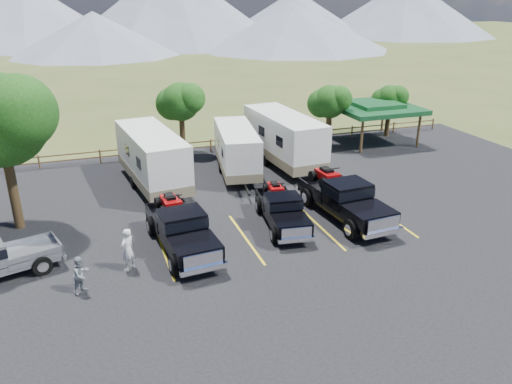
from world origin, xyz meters
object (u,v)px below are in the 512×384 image
object	(u,v)px
rig_center	(282,208)
rig_right	(344,198)
trailer_center	(237,150)
person_a	(128,250)
pavilion	(375,107)
trailer_left	(152,159)
person_b	(81,275)
rig_left	(181,227)
trailer_right	(284,139)

from	to	relation	value
rig_center	rig_right	size ratio (longest dim) A/B	0.82
rig_center	trailer_center	distance (m)	8.39
rig_right	person_a	world-z (taller)	rig_right
person_a	pavilion	bearing A→B (deg)	174.25
rig_center	person_a	bearing A→B (deg)	-157.79
trailer_left	trailer_center	distance (m)	5.63
rig_right	person_b	world-z (taller)	rig_right
rig_left	pavilion	bearing A→B (deg)	30.59
rig_center	trailer_left	xyz separation A→B (m)	(-5.40, 7.65, 0.91)
trailer_left	person_b	size ratio (longest dim) A/B	6.34
pavilion	trailer_center	distance (m)	13.17
rig_right	trailer_left	world-z (taller)	trailer_left
trailer_left	person_b	world-z (taller)	trailer_left
rig_left	trailer_left	bearing A→B (deg)	85.38
pavilion	rig_left	bearing A→B (deg)	-144.53
trailer_right	person_b	distance (m)	18.21
rig_left	rig_right	size ratio (longest dim) A/B	0.94
person_a	trailer_center	bearing A→B (deg)	-168.02
rig_right	person_b	xyz separation A→B (m)	(-13.28, -2.99, -0.32)
trailer_left	person_b	distance (m)	11.77
trailer_right	person_b	size ratio (longest dim) A/B	6.46
rig_center	rig_left	bearing A→B (deg)	-163.64
trailer_center	person_a	size ratio (longest dim) A/B	4.52
rig_right	person_b	distance (m)	13.62
pavilion	rig_right	bearing A→B (deg)	-127.10
pavilion	person_b	distance (m)	27.36
rig_right	person_a	distance (m)	11.50
trailer_center	person_a	distance (m)	13.18
rig_right	rig_left	bearing A→B (deg)	-179.95
person_b	person_a	bearing A→B (deg)	-13.90
person_b	trailer_left	bearing A→B (deg)	22.64
person_a	rig_left	bearing A→B (deg)	165.57
rig_left	trailer_center	xyz separation A→B (m)	(5.54, 9.16, 0.54)
trailer_right	person_a	distance (m)	15.99
pavilion	rig_center	xyz separation A→B (m)	(-12.75, -12.10, -1.85)
rig_right	trailer_right	distance (m)	9.15
rig_center	trailer_right	bearing A→B (deg)	75.11
rig_right	trailer_right	bearing A→B (deg)	84.43
pavilion	person_a	size ratio (longest dim) A/B	3.22
person_a	rig_right	bearing A→B (deg)	148.98
trailer_left	trailer_center	world-z (taller)	trailer_left
pavilion	trailer_left	bearing A→B (deg)	-166.22
trailer_left	person_b	bearing A→B (deg)	-119.34
rig_left	trailer_right	size ratio (longest dim) A/B	0.65
rig_right	trailer_left	xyz separation A→B (m)	(-8.84, 7.86, 0.69)
trailer_center	trailer_right	size ratio (longest dim) A/B	0.86
trailer_center	person_a	bearing A→B (deg)	-118.64
rig_right	person_b	size ratio (longest dim) A/B	4.46
trailer_right	trailer_left	bearing A→B (deg)	-175.87
person_a	person_b	world-z (taller)	person_a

